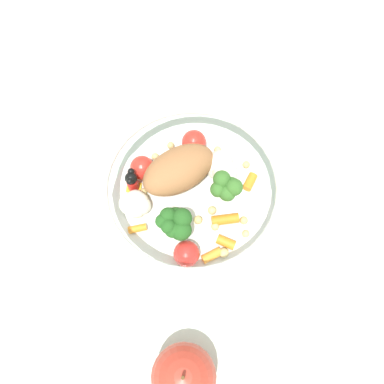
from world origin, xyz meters
TOP-DOWN VIEW (x-y plane):
  - ground_plane at (0.00, 0.00)m, footprint 2.40×2.40m
  - food_container at (0.00, 0.01)m, footprint 0.22×0.22m
  - loose_apple at (-0.18, 0.12)m, footprint 0.07×0.07m

SIDE VIEW (x-z plane):
  - ground_plane at x=0.00m, z-range 0.00..0.00m
  - food_container at x=0.00m, z-range 0.00..0.07m
  - loose_apple at x=-0.18m, z-range -0.01..0.07m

